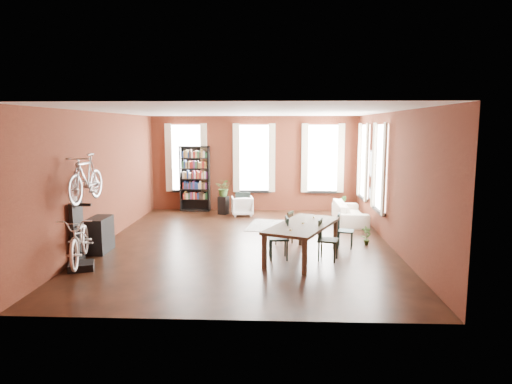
# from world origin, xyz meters

# --- Properties ---
(room) EXTENTS (9.00, 9.04, 3.22)m
(room) POSITION_xyz_m (0.25, 0.62, 2.14)
(room) COLOR black
(room) RESTS_ON ground
(dining_table) EXTENTS (1.83, 2.46, 0.76)m
(dining_table) POSITION_xyz_m (1.32, -1.24, 0.38)
(dining_table) COLOR #483B2B
(dining_table) RESTS_ON ground
(dining_chair_a) EXTENTS (0.47, 0.47, 0.92)m
(dining_chair_a) POSITION_xyz_m (0.80, -1.28, 0.46)
(dining_chair_a) COLOR #1B3B3B
(dining_chair_a) RESTS_ON ground
(dining_chair_b) EXTENTS (0.50, 0.50, 0.81)m
(dining_chair_b) POSITION_xyz_m (0.95, -0.03, 0.41)
(dining_chair_b) COLOR black
(dining_chair_b) RESTS_ON ground
(dining_chair_c) EXTENTS (0.51, 0.51, 0.89)m
(dining_chair_c) POSITION_xyz_m (1.86, -1.34, 0.45)
(dining_chair_c) COLOR black
(dining_chair_c) RESTS_ON ground
(dining_chair_d) EXTENTS (0.45, 0.45, 0.82)m
(dining_chair_d) POSITION_xyz_m (2.39, -0.30, 0.41)
(dining_chair_d) COLOR #1C3B3D
(dining_chair_d) RESTS_ON ground
(bookshelf) EXTENTS (1.00, 0.32, 2.20)m
(bookshelf) POSITION_xyz_m (-2.00, 4.30, 1.10)
(bookshelf) COLOR black
(bookshelf) RESTS_ON ground
(white_armchair) EXTENTS (0.75, 0.72, 0.68)m
(white_armchair) POSITION_xyz_m (-0.34, 3.54, 0.34)
(white_armchair) COLOR white
(white_armchair) RESTS_ON ground
(cream_sofa) EXTENTS (0.61, 2.08, 0.81)m
(cream_sofa) POSITION_xyz_m (2.95, 2.60, 0.41)
(cream_sofa) COLOR beige
(cream_sofa) RESTS_ON ground
(striped_rug) EXTENTS (1.27, 1.80, 0.01)m
(striped_rug) POSITION_xyz_m (0.49, 2.04, 0.01)
(striped_rug) COLOR black
(striped_rug) RESTS_ON ground
(bike_trainer) EXTENTS (0.62, 0.62, 0.14)m
(bike_trainer) POSITION_xyz_m (-3.17, -2.21, 0.07)
(bike_trainer) COLOR black
(bike_trainer) RESTS_ON ground
(bike_wall_rack) EXTENTS (0.16, 0.60, 1.30)m
(bike_wall_rack) POSITION_xyz_m (-3.40, -1.80, 0.65)
(bike_wall_rack) COLOR black
(bike_wall_rack) RESTS_ON ground
(console_table) EXTENTS (0.40, 0.80, 0.80)m
(console_table) POSITION_xyz_m (-3.28, -0.90, 0.40)
(console_table) COLOR black
(console_table) RESTS_ON ground
(plant_stand) EXTENTS (0.37, 0.37, 0.58)m
(plant_stand) POSITION_xyz_m (-0.97, 3.74, 0.29)
(plant_stand) COLOR black
(plant_stand) RESTS_ON ground
(plant_by_sofa) EXTENTS (0.41, 0.65, 0.27)m
(plant_by_sofa) POSITION_xyz_m (2.89, 3.94, 0.14)
(plant_by_sofa) COLOR #2E5F26
(plant_by_sofa) RESTS_ON ground
(plant_small) EXTENTS (0.38, 0.51, 0.17)m
(plant_small) POSITION_xyz_m (2.94, -0.03, 0.08)
(plant_small) COLOR #355D25
(plant_small) RESTS_ON ground
(bicycle_floor) EXTENTS (0.86, 1.09, 1.83)m
(bicycle_floor) POSITION_xyz_m (-3.17, -2.18, 1.06)
(bicycle_floor) COLOR silver
(bicycle_floor) RESTS_ON bike_trainer
(bicycle_hung) EXTENTS (0.47, 1.00, 1.66)m
(bicycle_hung) POSITION_xyz_m (-3.15, -1.80, 2.13)
(bicycle_hung) COLOR #A5A8AD
(bicycle_hung) RESTS_ON bike_wall_rack
(plant_on_stand) EXTENTS (0.65, 0.69, 0.43)m
(plant_on_stand) POSITION_xyz_m (-0.96, 3.78, 0.80)
(plant_on_stand) COLOR #325421
(plant_on_stand) RESTS_ON plant_stand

